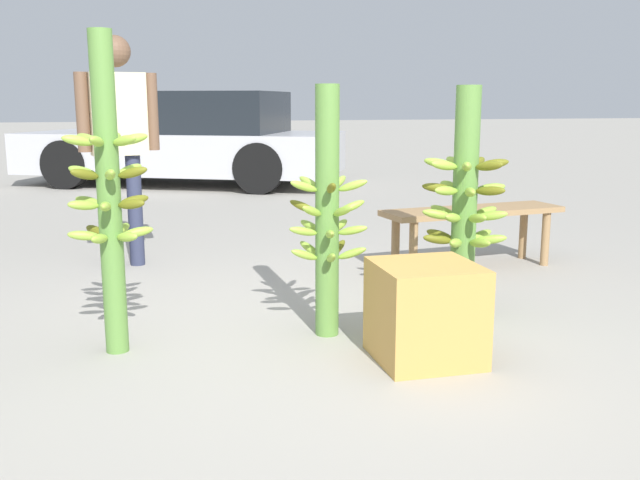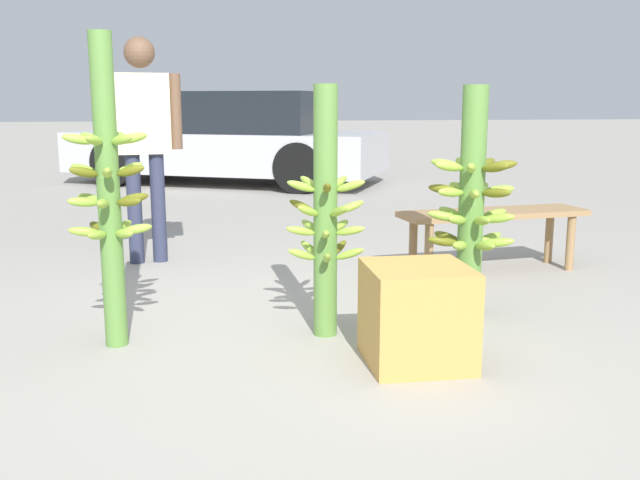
{
  "view_description": "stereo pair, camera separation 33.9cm",
  "coord_description": "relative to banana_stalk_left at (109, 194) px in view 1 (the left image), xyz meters",
  "views": [
    {
      "loc": [
        -0.82,
        -3.2,
        1.21
      ],
      "look_at": [
        0.08,
        0.37,
        0.48
      ],
      "focal_mm": 40.0,
      "sensor_mm": 36.0,
      "label": 1
    },
    {
      "loc": [
        -0.49,
        -3.27,
        1.21
      ],
      "look_at": [
        0.08,
        0.37,
        0.48
      ],
      "focal_mm": 40.0,
      "sensor_mm": 36.0,
      "label": 2
    }
  ],
  "objects": [
    {
      "name": "ground_plane",
      "position": [
        0.97,
        -0.27,
        -0.78
      ],
      "size": [
        80.0,
        80.0,
        0.0
      ],
      "primitive_type": "plane",
      "color": "#9E998E"
    },
    {
      "name": "vendor_person",
      "position": [
        0.01,
        1.89,
        0.23
      ],
      "size": [
        0.58,
        0.24,
        1.66
      ],
      "rotation": [
        0.0,
        0.0,
        -2.95
      ],
      "color": "#2D334C",
      "rests_on": "ground_plane"
    },
    {
      "name": "parked_car",
      "position": [
        0.81,
        7.09,
        -0.13
      ],
      "size": [
        4.84,
        3.6,
        1.33
      ],
      "rotation": [
        0.0,
        0.0,
        1.12
      ],
      "color": "#B7B7BC",
      "rests_on": "ground_plane"
    },
    {
      "name": "market_bench",
      "position": [
        2.47,
        1.2,
        -0.4
      ],
      "size": [
        1.39,
        0.54,
        0.44
      ],
      "rotation": [
        0.0,
        0.0,
        0.13
      ],
      "color": "#99754C",
      "rests_on": "ground_plane"
    },
    {
      "name": "banana_stalk_center",
      "position": [
        1.06,
        -0.0,
        -0.14
      ],
      "size": [
        0.42,
        0.42,
        1.29
      ],
      "color": "#5B8C3D",
      "rests_on": "ground_plane"
    },
    {
      "name": "produce_crate",
      "position": [
        1.42,
        -0.47,
        -0.54
      ],
      "size": [
        0.46,
        0.46,
        0.46
      ],
      "color": "#C69347",
      "rests_on": "ground_plane"
    },
    {
      "name": "banana_stalk_right",
      "position": [
        1.91,
        0.17,
        -0.13
      ],
      "size": [
        0.49,
        0.49,
        1.29
      ],
      "color": "#5B8C3D",
      "rests_on": "ground_plane"
    },
    {
      "name": "banana_stalk_left",
      "position": [
        0.0,
        0.0,
        0.0
      ],
      "size": [
        0.4,
        0.4,
        1.53
      ],
      "color": "#5B8C3D",
      "rests_on": "ground_plane"
    }
  ]
}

